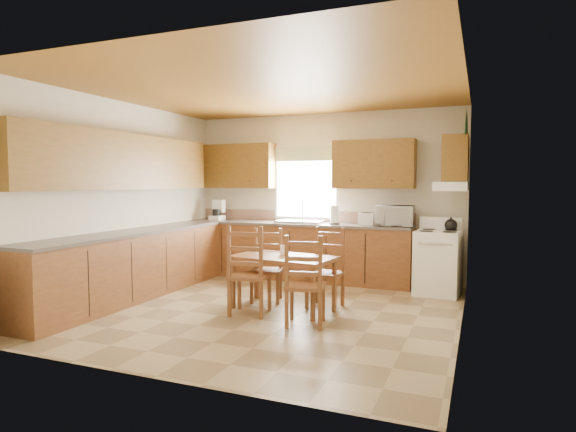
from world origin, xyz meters
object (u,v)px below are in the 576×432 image
at_px(chair_far_left, 266,266).
at_px(chair_far_right, 325,268).
at_px(chair_near_left, 306,280).
at_px(chair_near_right, 250,270).
at_px(stove, 438,263).
at_px(dining_table, 284,282).
at_px(microwave, 395,216).

relative_size(chair_far_left, chair_far_right, 0.96).
xyz_separation_m(chair_near_left, chair_far_right, (-0.03, 0.80, -0.01)).
bearing_deg(chair_near_right, chair_near_left, 158.92).
relative_size(stove, dining_table, 0.71).
height_order(dining_table, chair_near_left, chair_near_left).
bearing_deg(stove, dining_table, -132.80).
bearing_deg(chair_near_left, stove, -132.74).
relative_size(dining_table, chair_far_left, 1.30).
xyz_separation_m(stove, chair_far_left, (-2.08, -1.27, 0.04)).
xyz_separation_m(chair_near_left, chair_near_right, (-0.77, 0.16, 0.03)).
bearing_deg(dining_table, stove, 49.91).
height_order(dining_table, chair_far_right, chair_far_right).
height_order(stove, dining_table, stove).
distance_m(chair_near_left, chair_far_right, 0.80).
relative_size(chair_near_right, chair_far_left, 1.12).
relative_size(microwave, chair_far_left, 0.54).
bearing_deg(chair_far_right, dining_table, -146.76).
xyz_separation_m(dining_table, chair_far_right, (0.46, 0.27, 0.16)).
bearing_deg(dining_table, chair_far_left, 150.97).
bearing_deg(microwave, dining_table, -124.28).
height_order(microwave, chair_far_left, microwave).
relative_size(dining_table, chair_near_left, 1.23).
bearing_deg(chair_near_left, chair_far_right, -100.01).
relative_size(stove, chair_near_left, 0.88).
height_order(chair_near_left, chair_far_right, chair_near_left).
distance_m(chair_near_right, chair_far_right, 0.98).
bearing_deg(chair_far_right, stove, 47.99).
relative_size(stove, chair_far_left, 0.93).
relative_size(microwave, chair_near_left, 0.51).
bearing_deg(chair_near_right, microwave, -130.41).
bearing_deg(chair_far_left, microwave, 31.75).
xyz_separation_m(stove, microwave, (-0.66, 0.29, 0.63)).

